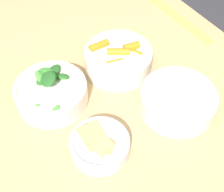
% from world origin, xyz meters
% --- Properties ---
extents(dining_table, '(1.24, 0.76, 0.74)m').
position_xyz_m(dining_table, '(0.00, 0.00, 0.62)').
color(dining_table, tan).
rests_on(dining_table, ground_plane).
extents(bowl_carrots, '(0.17, 0.17, 0.07)m').
position_xyz_m(bowl_carrots, '(-0.08, 0.04, 0.77)').
color(bowl_carrots, silver).
rests_on(bowl_carrots, dining_table).
extents(bowl_greens, '(0.17, 0.17, 0.09)m').
position_xyz_m(bowl_greens, '(-0.07, -0.15, 0.77)').
color(bowl_greens, silver).
rests_on(bowl_greens, dining_table).
extents(bowl_beans_hotdog, '(0.17, 0.17, 0.05)m').
position_xyz_m(bowl_beans_hotdog, '(0.10, 0.09, 0.76)').
color(bowl_beans_hotdog, silver).
rests_on(bowl_beans_hotdog, dining_table).
extents(bowl_cookies, '(0.12, 0.12, 0.05)m').
position_xyz_m(bowl_cookies, '(0.10, -0.12, 0.76)').
color(bowl_cookies, silver).
rests_on(bowl_cookies, dining_table).
extents(ruler, '(0.28, 0.04, 0.00)m').
position_xyz_m(ruler, '(-0.17, 0.31, 0.74)').
color(ruler, '#EADB4C').
rests_on(ruler, dining_table).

